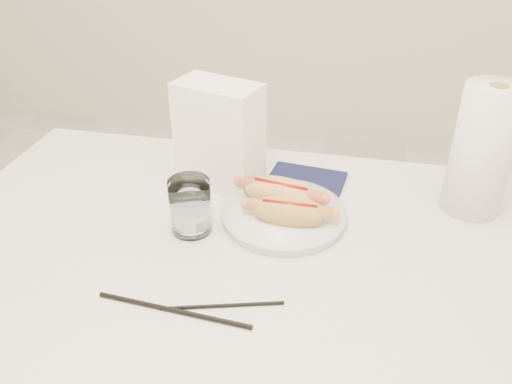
% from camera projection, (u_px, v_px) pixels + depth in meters
% --- Properties ---
extents(table, '(1.20, 0.80, 0.75)m').
position_uv_depth(table, '(246.00, 279.00, 0.96)').
color(table, silver).
rests_on(table, ground).
extents(plate, '(0.27, 0.27, 0.02)m').
position_uv_depth(plate, '(284.00, 216.00, 1.01)').
color(plate, white).
rests_on(plate, table).
extents(hotdog_left, '(0.17, 0.09, 0.05)m').
position_uv_depth(hotdog_left, '(281.00, 193.00, 1.02)').
color(hotdog_left, '#EAA65D').
rests_on(hotdog_left, plate).
extents(hotdog_right, '(0.16, 0.06, 0.04)m').
position_uv_depth(hotdog_right, '(289.00, 212.00, 0.97)').
color(hotdog_right, tan).
rests_on(hotdog_right, plate).
extents(water_glass, '(0.08, 0.08, 0.11)m').
position_uv_depth(water_glass, '(190.00, 206.00, 0.96)').
color(water_glass, white).
rests_on(water_glass, table).
extents(chopstick_near, '(0.25, 0.03, 0.01)m').
position_uv_depth(chopstick_near, '(174.00, 310.00, 0.80)').
color(chopstick_near, black).
rests_on(chopstick_near, table).
extents(chopstick_far, '(0.19, 0.06, 0.01)m').
position_uv_depth(chopstick_far, '(222.00, 306.00, 0.81)').
color(chopstick_far, black).
rests_on(chopstick_far, table).
extents(napkin_box, '(0.19, 0.14, 0.22)m').
position_uv_depth(napkin_box, '(219.00, 136.00, 1.07)').
color(napkin_box, white).
rests_on(napkin_box, table).
extents(navy_napkin, '(0.18, 0.18, 0.01)m').
position_uv_depth(navy_napkin, '(303.00, 186.00, 1.11)').
color(navy_napkin, '#111536').
rests_on(navy_napkin, table).
extents(paper_towel_roll, '(0.13, 0.13, 0.25)m').
position_uv_depth(paper_towel_roll, '(483.00, 151.00, 0.98)').
color(paper_towel_roll, white).
rests_on(paper_towel_roll, table).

